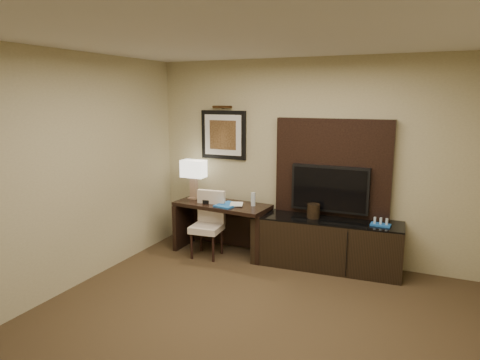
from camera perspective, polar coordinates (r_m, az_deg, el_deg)
The scene contains 18 objects.
floor at distance 4.05m, azimuth -1.01°, elevation -21.84°, with size 4.50×5.00×0.01m, color #372819.
ceiling at distance 3.44m, azimuth -1.17°, elevation 19.51°, with size 4.50×5.00×0.01m, color silver.
wall_back at distance 5.82m, azimuth 9.47°, elevation 2.57°, with size 4.50×0.01×2.70m, color tan.
wall_left at distance 4.89m, azimuth -25.70°, elevation 0.00°, with size 0.01×5.00×2.70m, color tan.
desk at distance 6.13m, azimuth -2.37°, elevation -6.39°, with size 1.34×0.57×0.72m, color black.
credenza at distance 5.71m, azimuth 11.36°, elevation -8.26°, with size 1.89×0.53×0.65m, color black.
tv_wall_panel at distance 5.71m, azimuth 12.20°, elevation 1.49°, with size 1.50×0.12×1.30m, color black.
tv at distance 5.66m, azimuth 11.89°, elevation -1.16°, with size 1.00×0.08×0.60m, color black.
artwork at distance 6.22m, azimuth -2.21°, elevation 6.03°, with size 0.70×0.04×0.70m, color black.
picture_light at distance 6.16m, azimuth -2.39°, elevation 9.71°, with size 0.04×0.04×0.30m, color #402814.
desk_chair at distance 5.96m, azimuth -4.47°, elevation -6.35°, with size 0.40×0.46×0.83m, color beige, non-canonical shape.
table_lamp at distance 6.29m, azimuth -6.19°, elevation 0.12°, with size 0.36×0.20×0.58m, color #A27F64, non-canonical shape.
desk_phone at distance 6.07m, azimuth -3.94°, elevation -2.59°, with size 0.19×0.17×0.09m, color black, non-canonical shape.
blue_folder at distance 5.90m, azimuth -1.64°, elevation -3.34°, with size 0.25×0.34×0.02m, color blue.
book at distance 5.90m, azimuth -1.34°, elevation -2.26°, with size 0.18×0.02×0.24m, color #A0967E.
water_bottle at distance 5.88m, azimuth 1.77°, elevation -2.58°, with size 0.06×0.06×0.18m, color silver.
ice_bucket at distance 5.61m, azimuth 9.76°, elevation -4.09°, with size 0.17×0.17×0.19m, color black.
minibar_tray at distance 5.49m, azimuth 18.25°, elevation -5.37°, with size 0.24×0.14×0.08m, color #1B59B2, non-canonical shape.
Camera 1 is at (1.45, -3.07, 2.19)m, focal length 32.00 mm.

